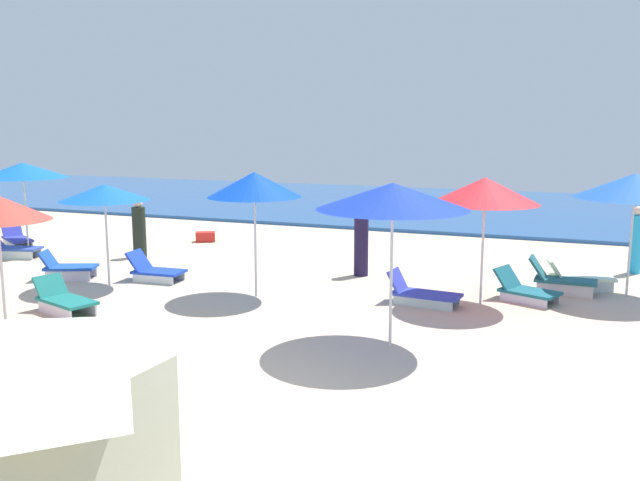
{
  "coord_description": "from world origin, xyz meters",
  "views": [
    {
      "loc": [
        4.64,
        -6.45,
        3.67
      ],
      "look_at": [
        -0.69,
        7.05,
        1.14
      ],
      "focal_mm": 38.45,
      "sensor_mm": 36.0,
      "label": 1
    }
  ],
  "objects_px": {
    "umbrella_6": "(104,193)",
    "lounge_chair_9_0": "(12,249)",
    "lounge_chair_3_0": "(525,290)",
    "umbrella_0": "(635,186)",
    "umbrella_3": "(485,191)",
    "beachgoer_0": "(636,241)",
    "beachgoer_2": "(361,243)",
    "umbrella_8": "(254,185)",
    "lounge_chair_6_1": "(67,268)",
    "lounge_chair_0_1": "(578,278)",
    "lounge_chair_2_0": "(64,300)",
    "beachgoer_3": "(139,230)",
    "lounge_chair_3_1": "(421,293)",
    "lounge_chair_9_1": "(16,238)",
    "lounge_chair_0_0": "(560,280)",
    "cooler_box_0": "(205,237)",
    "lounge_chair_6_0": "(155,270)",
    "umbrella_9": "(23,170)",
    "umbrella_1": "(393,196)"
  },
  "relations": [
    {
      "from": "umbrella_1",
      "to": "lounge_chair_2_0",
      "type": "relative_size",
      "value": 1.79
    },
    {
      "from": "lounge_chair_0_0",
      "to": "lounge_chair_6_1",
      "type": "height_order",
      "value": "lounge_chair_0_0"
    },
    {
      "from": "beachgoer_3",
      "to": "lounge_chair_3_1",
      "type": "bearing_deg",
      "value": -34.26
    },
    {
      "from": "lounge_chair_6_0",
      "to": "umbrella_3",
      "type": "bearing_deg",
      "value": -89.26
    },
    {
      "from": "lounge_chair_0_0",
      "to": "umbrella_6",
      "type": "relative_size",
      "value": 0.62
    },
    {
      "from": "lounge_chair_3_1",
      "to": "cooler_box_0",
      "type": "xyz_separation_m",
      "value": [
        -7.9,
        4.75,
        -0.07
      ]
    },
    {
      "from": "lounge_chair_9_0",
      "to": "beachgoer_3",
      "type": "bearing_deg",
      "value": -83.35
    },
    {
      "from": "lounge_chair_3_0",
      "to": "lounge_chair_9_1",
      "type": "bearing_deg",
      "value": 107.89
    },
    {
      "from": "umbrella_6",
      "to": "lounge_chair_0_1",
      "type": "bearing_deg",
      "value": 20.01
    },
    {
      "from": "lounge_chair_3_0",
      "to": "umbrella_6",
      "type": "relative_size",
      "value": 0.62
    },
    {
      "from": "lounge_chair_0_1",
      "to": "cooler_box_0",
      "type": "xyz_separation_m",
      "value": [
        -10.83,
        2.27,
        -0.11
      ]
    },
    {
      "from": "umbrella_6",
      "to": "lounge_chair_9_0",
      "type": "bearing_deg",
      "value": 159.34
    },
    {
      "from": "lounge_chair_3_1",
      "to": "umbrella_9",
      "type": "bearing_deg",
      "value": 88.22
    },
    {
      "from": "umbrella_3",
      "to": "umbrella_9",
      "type": "xyz_separation_m",
      "value": [
        -12.92,
        1.14,
        -0.01
      ]
    },
    {
      "from": "umbrella_3",
      "to": "lounge_chair_9_1",
      "type": "height_order",
      "value": "umbrella_3"
    },
    {
      "from": "umbrella_0",
      "to": "beachgoer_3",
      "type": "distance_m",
      "value": 12.31
    },
    {
      "from": "umbrella_6",
      "to": "lounge_chair_9_0",
      "type": "distance_m",
      "value": 5.25
    },
    {
      "from": "umbrella_8",
      "to": "cooler_box_0",
      "type": "xyz_separation_m",
      "value": [
        -4.49,
        5.43,
        -2.22
      ]
    },
    {
      "from": "lounge_chair_3_0",
      "to": "lounge_chair_6_1",
      "type": "bearing_deg",
      "value": 122.14
    },
    {
      "from": "umbrella_1",
      "to": "umbrella_3",
      "type": "relative_size",
      "value": 1.05
    },
    {
      "from": "beachgoer_2",
      "to": "lounge_chair_3_0",
      "type": "bearing_deg",
      "value": 119.07
    },
    {
      "from": "lounge_chair_2_0",
      "to": "lounge_chair_3_1",
      "type": "height_order",
      "value": "lounge_chair_2_0"
    },
    {
      "from": "lounge_chair_0_0",
      "to": "umbrella_9",
      "type": "bearing_deg",
      "value": 93.27
    },
    {
      "from": "umbrella_9",
      "to": "beachgoer_3",
      "type": "distance_m",
      "value": 3.86
    },
    {
      "from": "lounge_chair_9_0",
      "to": "umbrella_1",
      "type": "bearing_deg",
      "value": -122.36
    },
    {
      "from": "lounge_chair_0_1",
      "to": "lounge_chair_2_0",
      "type": "relative_size",
      "value": 1.02
    },
    {
      "from": "lounge_chair_0_1",
      "to": "umbrella_6",
      "type": "relative_size",
      "value": 0.67
    },
    {
      "from": "lounge_chair_9_1",
      "to": "beachgoer_0",
      "type": "xyz_separation_m",
      "value": [
        16.89,
        2.73,
        0.54
      ]
    },
    {
      "from": "beachgoer_3",
      "to": "lounge_chair_0_0",
      "type": "bearing_deg",
      "value": -20.82
    },
    {
      "from": "beachgoer_0",
      "to": "beachgoer_2",
      "type": "bearing_deg",
      "value": 82.68
    },
    {
      "from": "umbrella_0",
      "to": "umbrella_3",
      "type": "distance_m",
      "value": 3.31
    },
    {
      "from": "umbrella_6",
      "to": "beachgoer_2",
      "type": "height_order",
      "value": "umbrella_6"
    },
    {
      "from": "lounge_chair_6_1",
      "to": "beachgoer_3",
      "type": "distance_m",
      "value": 2.87
    },
    {
      "from": "umbrella_3",
      "to": "beachgoer_3",
      "type": "bearing_deg",
      "value": 170.39
    },
    {
      "from": "lounge_chair_3_0",
      "to": "umbrella_8",
      "type": "bearing_deg",
      "value": 129.35
    },
    {
      "from": "lounge_chair_9_1",
      "to": "cooler_box_0",
      "type": "relative_size",
      "value": 2.62
    },
    {
      "from": "lounge_chair_6_0",
      "to": "beachgoer_2",
      "type": "height_order",
      "value": "beachgoer_2"
    },
    {
      "from": "lounge_chair_2_0",
      "to": "lounge_chair_3_0",
      "type": "height_order",
      "value": "lounge_chair_2_0"
    },
    {
      "from": "umbrella_6",
      "to": "beachgoer_3",
      "type": "distance_m",
      "value": 3.63
    },
    {
      "from": "umbrella_6",
      "to": "umbrella_8",
      "type": "xyz_separation_m",
      "value": [
        3.49,
        0.42,
        0.26
      ]
    },
    {
      "from": "lounge_chair_6_1",
      "to": "lounge_chair_9_0",
      "type": "relative_size",
      "value": 0.89
    },
    {
      "from": "umbrella_1",
      "to": "lounge_chair_3_1",
      "type": "bearing_deg",
      "value": 92.65
    },
    {
      "from": "umbrella_3",
      "to": "lounge_chair_3_1",
      "type": "bearing_deg",
      "value": -161.55
    },
    {
      "from": "lounge_chair_9_0",
      "to": "lounge_chair_3_0",
      "type": "bearing_deg",
      "value": -104.34
    },
    {
      "from": "lounge_chair_0_1",
      "to": "umbrella_9",
      "type": "distance_m",
      "value": 14.89
    },
    {
      "from": "lounge_chair_9_0",
      "to": "umbrella_8",
      "type": "bearing_deg",
      "value": -115.21
    },
    {
      "from": "lounge_chair_9_0",
      "to": "cooler_box_0",
      "type": "distance_m",
      "value": 5.45
    },
    {
      "from": "lounge_chair_9_0",
      "to": "lounge_chair_9_1",
      "type": "distance_m",
      "value": 1.84
    },
    {
      "from": "umbrella_0",
      "to": "umbrella_3",
      "type": "relative_size",
      "value": 1.01
    },
    {
      "from": "lounge_chair_0_1",
      "to": "umbrella_8",
      "type": "bearing_deg",
      "value": 100.37
    }
  ]
}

